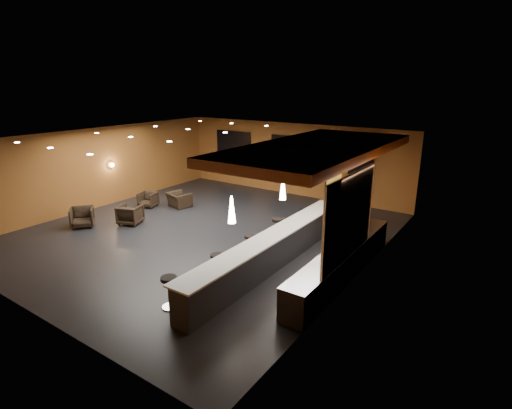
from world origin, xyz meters
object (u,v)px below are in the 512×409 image
Objects in this scene: bar_stool_4 at (303,216)px; bar_counter at (273,251)px; pendant_1 at (283,188)px; pendant_2 at (319,173)px; column at (337,181)px; bar_stool_3 at (277,227)px; staff_c at (355,218)px; armchair_c at (148,200)px; bar_stool_2 at (250,243)px; armchair_b at (130,214)px; bar_stool_0 at (169,288)px; staff_b at (358,216)px; pendant_0 at (232,210)px; prep_counter at (342,263)px; armchair_a at (82,217)px; armchair_d at (179,200)px; bar_stool_1 at (217,264)px; staff_a at (345,221)px.

bar_counter is at bearing -76.59° from bar_stool_4.
pendant_1 and pendant_2 have the same top height.
pendant_1 is 0.98× the size of bar_stool_4.
column is 5.00× the size of pendant_2.
pendant_2 reaches higher than bar_stool_3.
pendant_1 is at bearing -124.32° from staff_c.
bar_stool_2 is (6.90, -1.86, 0.15)m from armchair_c.
bar_stool_0 reaches higher than armchair_b.
staff_b is 1.07× the size of staff_c.
staff_c reaches higher than bar_stool_2.
pendant_2 is 2.02m from staff_c.
pendant_0 reaches higher than bar_stool_4.
prep_counter is at bearing -51.34° from pendant_2.
pendant_2 reaches higher than bar_stool_2.
armchair_a is (-7.94, -1.70, -1.97)m from pendant_1.
bar_stool_0 reaches higher than armchair_d.
armchair_a is at bearing 23.23° from armchair_b.
armchair_b is 6.09m from bar_stool_1.
staff_b is 2.09× the size of bar_stool_0.
bar_stool_1 is (-2.16, -5.11, -0.37)m from staff_b.
bar_stool_1 reaches higher than armchair_a.
armchair_b is (-7.79, -2.72, -0.50)m from staff_a.
bar_stool_2 is 3.42m from bar_stool_4.
armchair_b reaches higher than bar_stool_4.
pendant_1 is 0.43× the size of staff_c.
column is (-2.00, 4.10, 1.32)m from prep_counter.
bar_stool_0 is at bearing -96.26° from column.
bar_stool_1 is (-0.83, -4.64, -1.85)m from pendant_2.
staff_a is at bearing 66.25° from bar_stool_1.
pendant_1 reaches higher than staff_c.
bar_stool_4 is at bearing -128.61° from column.
bar_stool_0 is at bearing -55.55° from armchair_c.
bar_stool_0 is (-0.88, -3.92, -1.81)m from pendant_1.
staff_b is at bearing -8.48° from armchair_c.
staff_b reaches higher than staff_c.
armchair_d is 1.16× the size of bar_stool_3.
staff_c reaches higher than armchair_c.
armchair_c is 0.86× the size of bar_stool_3.
bar_stool_2 is at bearing -101.82° from column.
bar_stool_0 is at bearing -91.61° from bar_stool_1.
pendant_0 is 4.27m from bar_stool_3.
column is at bearing -14.91° from armchair_a.
bar_stool_3 is at bearing -92.29° from bar_stool_4.
bar_counter is 11.43× the size of pendant_0.
staff_b reaches higher than bar_stool_2.
armchair_d is 1.18× the size of bar_stool_0.
column is 1.71m from pendant_2.
column is 3.22m from bar_stool_3.
column reaches higher than bar_counter.
pendant_2 is at bearing 90.00° from pendant_0.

